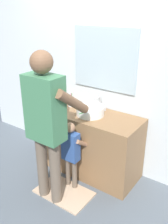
{
  "coord_description": "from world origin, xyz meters",
  "views": [
    {
      "loc": [
        1.52,
        -1.99,
        2.01
      ],
      "look_at": [
        0.0,
        0.15,
        0.89
      ],
      "focal_mm": 40.04,
      "sensor_mm": 36.0,
      "label": 1
    }
  ],
  "objects": [
    {
      "name": "ground_plane",
      "position": [
        0.0,
        0.0,
        0.0
      ],
      "size": [
        14.0,
        14.0,
        0.0
      ],
      "primitive_type": "plane",
      "color": "slate"
    },
    {
      "name": "back_wall",
      "position": [
        0.0,
        0.62,
        1.35
      ],
      "size": [
        4.4,
        0.1,
        2.7
      ],
      "color": "silver",
      "rests_on": "ground"
    },
    {
      "name": "vanity_cabinet",
      "position": [
        0.0,
        0.3,
        0.4
      ],
      "size": [
        1.23,
        0.54,
        0.8
      ],
      "primitive_type": "cube",
      "color": "olive",
      "rests_on": "ground"
    },
    {
      "name": "sink_basin",
      "position": [
        0.0,
        0.28,
        0.86
      ],
      "size": [
        0.33,
        0.33,
        0.11
      ],
      "color": "white",
      "rests_on": "vanity_cabinet"
    },
    {
      "name": "faucet",
      "position": [
        0.0,
        0.48,
        0.89
      ],
      "size": [
        0.18,
        0.14,
        0.18
      ],
      "color": "#B7BABF",
      "rests_on": "vanity_cabinet"
    },
    {
      "name": "toothbrush_cup",
      "position": [
        -0.36,
        0.37,
        0.86
      ],
      "size": [
        0.07,
        0.07,
        0.21
      ],
      "color": "silver",
      "rests_on": "vanity_cabinet"
    },
    {
      "name": "bath_mat",
      "position": [
        0.0,
        -0.25,
        0.01
      ],
      "size": [
        0.64,
        0.4,
        0.02
      ],
      "primitive_type": "cube",
      "color": "#CCAD8E",
      "rests_on": "ground"
    },
    {
      "name": "child_toddler",
      "position": [
        0.0,
        -0.1,
        0.51
      ],
      "size": [
        0.26,
        0.26,
        0.85
      ],
      "color": "#6B5B4C",
      "rests_on": "ground"
    },
    {
      "name": "adult_parent",
      "position": [
        -0.08,
        -0.38,
        0.99
      ],
      "size": [
        0.51,
        0.54,
        1.65
      ],
      "color": "#6B5B4C",
      "rests_on": "ground"
    }
  ]
}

